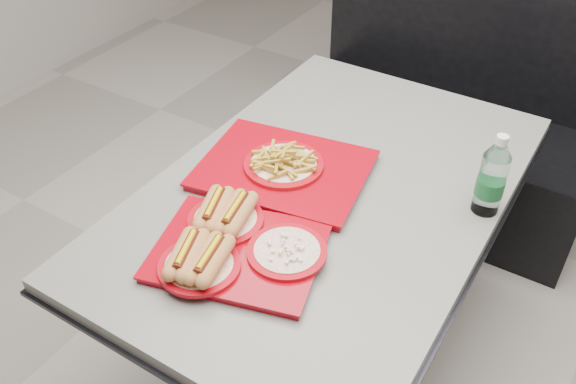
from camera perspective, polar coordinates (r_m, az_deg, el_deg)
The scene contains 6 objects.
ground at distance 2.27m, azimuth 3.02°, elevation -14.51°, with size 6.00×6.00×0.00m, color #9F998F.
diner_table at distance 1.84m, azimuth 3.63°, elevation -3.58°, with size 0.92×1.42×0.75m.
booth_bench at distance 2.78m, azimuth 14.59°, elevation 6.75°, with size 1.30×0.57×1.35m.
tray_near at distance 1.51m, azimuth -5.28°, elevation -4.88°, with size 0.48×0.41×0.09m.
tray_far at distance 1.76m, azimuth -0.40°, elevation 2.41°, with size 0.53×0.44×0.09m.
water_bottle at distance 1.67m, azimuth 18.53°, elevation 1.14°, with size 0.08×0.08×0.24m.
Camera 1 is at (0.62, -1.21, 1.82)m, focal length 38.00 mm.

